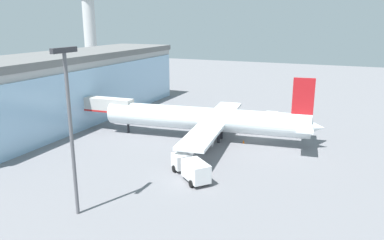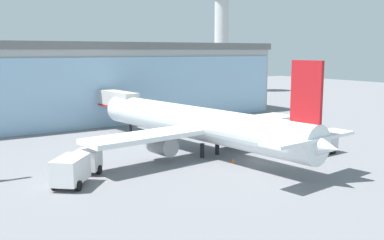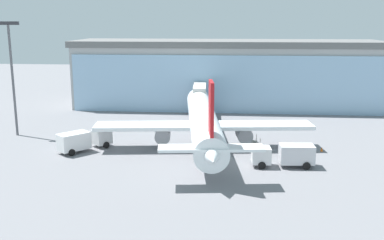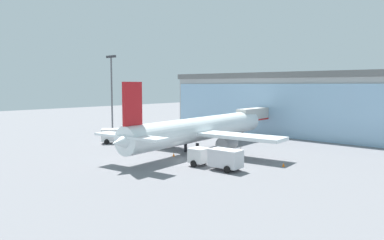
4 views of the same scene
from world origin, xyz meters
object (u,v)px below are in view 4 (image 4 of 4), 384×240
Objects in this scene: safety_cone_nose at (174,155)px; fuel_truck at (217,157)px; safety_cone_wingtip at (284,165)px; catering_truck at (120,135)px; airplane at (199,130)px; apron_light_mast at (112,87)px; jet_bridge at (258,115)px; baggage_cart at (233,153)px.

fuel_truck is at bearing -11.54° from safety_cone_nose.
safety_cone_nose is 1.00× the size of safety_cone_wingtip.
catering_truck is at bearing -175.18° from safety_cone_wingtip.
safety_cone_nose is at bearing -56.99° from catering_truck.
airplane reaches higher than safety_cone_nose.
airplane reaches higher than catering_truck.
jet_bridge is at bearing 32.34° from apron_light_mast.
baggage_cart is at bearing -97.21° from airplane.
safety_cone_wingtip is at bearing -143.35° from jet_bridge.
safety_cone_nose is (2.48, -26.12, -4.27)m from jet_bridge.
baggage_cart reaches higher than safety_cone_nose.
apron_light_mast is at bearing 174.23° from safety_cone_wingtip.
catering_truck is at bearing 172.26° from safety_cone_nose.
apron_light_mast is 31.99m from safety_cone_nose.
airplane is at bearing 175.65° from safety_cone_wingtip.
jet_bridge is 26.58m from safety_cone_nose.
apron_light_mast is 36.82m from baggage_cart.
apron_light_mast is at bearing 162.09° from safety_cone_nose.
fuel_truck is 13.52× the size of safety_cone_nose.
baggage_cart is 8.84m from safety_cone_nose.
jet_bridge is at bearing 95.41° from safety_cone_nose.
catering_truck is 31.80m from safety_cone_wingtip.
jet_bridge is 4.13× the size of baggage_cart.
apron_light_mast is at bearing 76.37° from airplane.
airplane is 16.36m from catering_truck.
airplane reaches higher than fuel_truck.
airplane is (28.53, -3.28, -6.70)m from apron_light_mast.
catering_truck is 26.42m from fuel_truck.
safety_cone_nose and safety_cone_wingtip have the same top height.
apron_light_mast is 29.49m from airplane.
jet_bridge is 31.83m from apron_light_mast.
safety_cone_wingtip is (17.94, -21.25, -4.27)m from jet_bridge.
jet_bridge is at bearing 130.18° from safety_cone_wingtip.
baggage_cart is at bearing -159.59° from jet_bridge.
safety_cone_wingtip is (9.04, -1.19, -0.23)m from baggage_cart.
jet_bridge reaches higher than safety_cone_nose.
fuel_truck is 8.95m from safety_cone_wingtip.
catering_truck is (-15.77, -3.88, -1.98)m from airplane.
jet_bridge is at bearing 10.90° from catering_truck.
jet_bridge is 22.87× the size of safety_cone_nose.
safety_cone_wingtip is (31.66, 2.67, -1.19)m from catering_truck.
fuel_truck is at bearing -58.44° from catering_truck.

